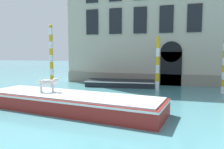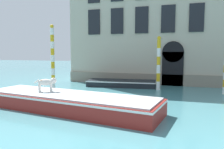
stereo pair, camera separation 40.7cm
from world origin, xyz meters
The scene contains 6 objects.
palazzo_left centered at (-1.24, 19.27, 6.64)m, with size 12.72×6.13×13.30m.
boat_foreground centered at (-3.04, 7.35, 0.39)m, with size 8.77×3.52×0.74m.
dog_on_deck centered at (-4.20, 7.53, 1.18)m, with size 0.95×0.59×0.68m.
boat_moored_near_palazzo centered at (-2.49, 14.78, 0.25)m, with size 5.31×2.25×0.47m.
mooring_pole_0 centered at (0.34, 14.09, 1.87)m, with size 0.26×0.26×3.71m.
mooring_pole_1 centered at (-7.04, 12.50, 2.31)m, with size 0.27×0.27×4.57m.
Camera 2 is at (1.80, -1.27, 2.58)m, focal length 35.00 mm.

